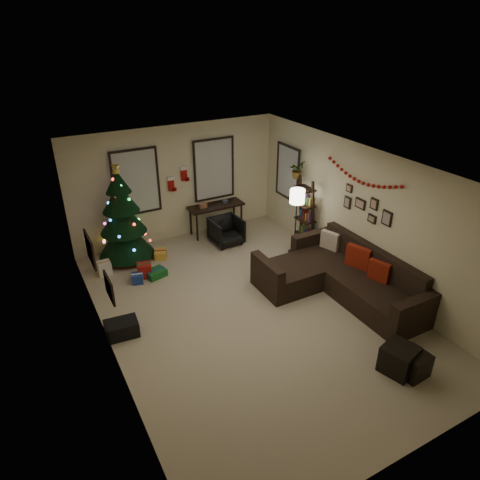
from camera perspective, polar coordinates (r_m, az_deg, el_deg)
name	(u,v)px	position (r m, az deg, el deg)	size (l,w,h in m)	color
floor	(251,310)	(8.10, 1.43, -9.13)	(7.00, 7.00, 0.00)	tan
ceiling	(253,168)	(6.85, 1.69, 9.36)	(7.00, 7.00, 0.00)	white
wall_back	(177,183)	(10.30, -8.31, 7.37)	(5.00, 5.00, 0.00)	beige
wall_front	(415,380)	(5.23, 21.99, -16.58)	(5.00, 5.00, 0.00)	beige
wall_left	(103,284)	(6.65, -17.54, -5.47)	(7.00, 7.00, 0.00)	beige
wall_right	(363,216)	(8.79, 15.83, 3.02)	(7.00, 7.00, 0.00)	beige
window_back_left	(136,182)	(9.94, -13.47, 7.39)	(1.05, 0.06, 1.50)	#728CB2
window_back_right	(214,169)	(10.55, -3.46, 9.25)	(1.05, 0.06, 1.50)	#728CB2
window_right_wall	(288,172)	(10.54, 6.32, 8.82)	(0.06, 0.90, 1.30)	#728CB2
christmas_tree	(123,221)	(9.63, -15.11, 2.47)	(1.19, 1.19, 2.22)	black
presents	(140,268)	(9.34, -13.00, -3.66)	(1.50, 1.01, 0.30)	maroon
sofa	(340,278)	(8.65, 12.94, -4.90)	(2.07, 2.99, 0.91)	black
pillow_red_a	(379,271)	(8.39, 17.73, -3.93)	(0.11, 0.40, 0.40)	maroon
pillow_red_b	(358,258)	(8.72, 15.21, -2.33)	(0.13, 0.49, 0.49)	maroon
pillow_cream	(330,241)	(9.27, 11.68, -0.12)	(0.11, 0.40, 0.40)	beige
ottoman_near	(399,359)	(7.19, 20.08, -14.42)	(0.46, 0.46, 0.44)	black
ottoman_far	(413,364)	(7.22, 21.70, -14.83)	(0.40, 0.40, 0.38)	black
desk	(216,208)	(10.62, -3.17, 4.18)	(1.36, 0.49, 0.73)	black
desk_chair	(226,231)	(10.21, -1.80, 1.19)	(0.63, 0.59, 0.64)	black
bookshelf	(306,215)	(9.92, 8.64, 3.27)	(0.30, 0.50, 1.70)	black
potted_plant	(297,167)	(9.91, 7.47, 9.43)	(0.44, 0.38, 0.49)	#4C4C4C
floor_lamp	(297,201)	(9.47, 7.49, 5.14)	(0.32, 0.32, 1.53)	black
art_map	(90,250)	(7.35, -19.06, -1.20)	(0.04, 0.60, 0.50)	black
art_abstract	(109,288)	(6.26, -16.76, -6.05)	(0.04, 0.45, 0.35)	black
gallery	(367,207)	(8.64, 16.25, 4.16)	(0.03, 1.25, 0.54)	black
garland	(362,176)	(8.56, 15.68, 8.04)	(0.08, 1.90, 0.30)	#A5140C
stocking_left	(171,184)	(10.21, -8.98, 7.29)	(0.20, 0.05, 0.36)	#990F0C
stocking_right	(184,174)	(10.26, -7.32, 8.63)	(0.20, 0.05, 0.36)	#990F0C
storage_bin	(122,329)	(7.71, -15.25, -11.13)	(0.55, 0.36, 0.27)	black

